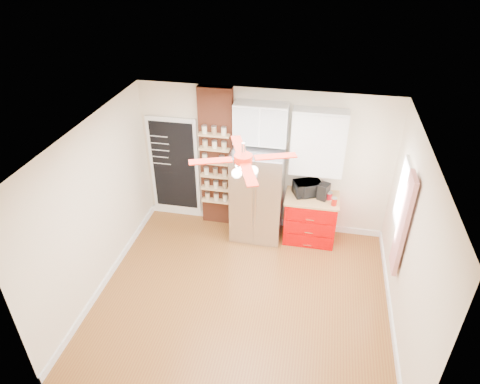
% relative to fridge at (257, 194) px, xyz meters
% --- Properties ---
extents(floor, '(4.50, 4.50, 0.00)m').
position_rel_fridge_xyz_m(floor, '(0.05, -1.63, -0.88)').
color(floor, brown).
rests_on(floor, ground).
extents(ceiling, '(4.50, 4.50, 0.00)m').
position_rel_fridge_xyz_m(ceiling, '(0.05, -1.63, 1.83)').
color(ceiling, white).
rests_on(ceiling, wall_back).
extents(wall_back, '(4.50, 0.02, 2.70)m').
position_rel_fridge_xyz_m(wall_back, '(0.05, 0.37, 0.48)').
color(wall_back, beige).
rests_on(wall_back, floor).
extents(wall_front, '(4.50, 0.02, 2.70)m').
position_rel_fridge_xyz_m(wall_front, '(0.05, -3.63, 0.48)').
color(wall_front, beige).
rests_on(wall_front, floor).
extents(wall_left, '(0.02, 4.00, 2.70)m').
position_rel_fridge_xyz_m(wall_left, '(-2.20, -1.63, 0.48)').
color(wall_left, beige).
rests_on(wall_left, floor).
extents(wall_right, '(0.02, 4.00, 2.70)m').
position_rel_fridge_xyz_m(wall_right, '(2.30, -1.63, 0.48)').
color(wall_right, beige).
rests_on(wall_right, floor).
extents(chalkboard, '(0.95, 0.05, 1.95)m').
position_rel_fridge_xyz_m(chalkboard, '(-1.65, 0.33, 0.23)').
color(chalkboard, white).
rests_on(chalkboard, wall_back).
extents(brick_pillar, '(0.60, 0.16, 2.70)m').
position_rel_fridge_xyz_m(brick_pillar, '(-0.80, 0.29, 0.48)').
color(brick_pillar, brown).
rests_on(brick_pillar, floor).
extents(fridge, '(0.90, 0.70, 1.75)m').
position_rel_fridge_xyz_m(fridge, '(0.00, 0.00, 0.00)').
color(fridge, silver).
rests_on(fridge, floor).
extents(upper_glass_cabinet, '(0.90, 0.35, 0.70)m').
position_rel_fridge_xyz_m(upper_glass_cabinet, '(0.00, 0.20, 1.27)').
color(upper_glass_cabinet, white).
rests_on(upper_glass_cabinet, wall_back).
extents(red_cabinet, '(0.94, 0.64, 0.90)m').
position_rel_fridge_xyz_m(red_cabinet, '(0.97, 0.05, -0.42)').
color(red_cabinet, '#CC0000').
rests_on(red_cabinet, floor).
extents(upper_shelf_unit, '(0.90, 0.30, 1.15)m').
position_rel_fridge_xyz_m(upper_shelf_unit, '(0.97, 0.22, 1.00)').
color(upper_shelf_unit, white).
rests_on(upper_shelf_unit, wall_back).
extents(window, '(0.04, 0.75, 1.05)m').
position_rel_fridge_xyz_m(window, '(2.28, -0.73, 0.68)').
color(window, white).
rests_on(window, wall_right).
extents(curtain, '(0.06, 0.40, 1.55)m').
position_rel_fridge_xyz_m(curtain, '(2.23, -1.28, 0.57)').
color(curtain, '#B21A17').
rests_on(curtain, wall_right).
extents(ceiling_fan, '(1.40, 1.40, 0.44)m').
position_rel_fridge_xyz_m(ceiling_fan, '(0.05, -1.63, 1.55)').
color(ceiling_fan, silver).
rests_on(ceiling_fan, ceiling).
extents(toaster_oven, '(0.56, 0.48, 0.26)m').
position_rel_fridge_xyz_m(toaster_oven, '(0.86, 0.13, 0.15)').
color(toaster_oven, black).
rests_on(toaster_oven, red_cabinet).
extents(coffee_maker, '(0.23, 0.25, 0.29)m').
position_rel_fridge_xyz_m(coffee_maker, '(1.15, 0.05, 0.17)').
color(coffee_maker, black).
rests_on(coffee_maker, red_cabinet).
extents(canister_left, '(0.09, 0.09, 0.13)m').
position_rel_fridge_xyz_m(canister_left, '(1.34, -0.13, 0.09)').
color(canister_left, '#A71409').
rests_on(canister_left, red_cabinet).
extents(canister_right, '(0.13, 0.13, 0.13)m').
position_rel_fridge_xyz_m(canister_right, '(1.25, 0.05, 0.09)').
color(canister_right, '#A30913').
rests_on(canister_right, red_cabinet).
extents(pantry_jar_oats, '(0.11, 0.11, 0.14)m').
position_rel_fridge_xyz_m(pantry_jar_oats, '(-0.98, 0.14, 0.57)').
color(pantry_jar_oats, beige).
rests_on(pantry_jar_oats, brick_pillar).
extents(pantry_jar_beans, '(0.12, 0.12, 0.13)m').
position_rel_fridge_xyz_m(pantry_jar_beans, '(-0.67, 0.12, 0.56)').
color(pantry_jar_beans, '#9C6C4F').
rests_on(pantry_jar_beans, brick_pillar).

